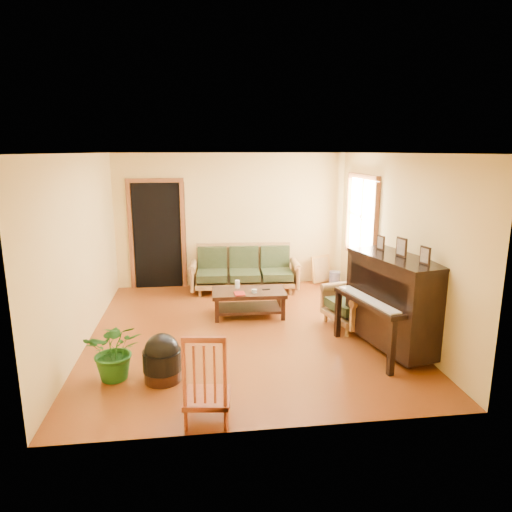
{
  "coord_description": "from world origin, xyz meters",
  "views": [
    {
      "loc": [
        -0.65,
        -6.38,
        2.63
      ],
      "look_at": [
        0.19,
        0.2,
        1.1
      ],
      "focal_mm": 32.0,
      "sensor_mm": 36.0,
      "label": 1
    }
  ],
  "objects": [
    {
      "name": "floor",
      "position": [
        0.0,
        0.0,
        0.0
      ],
      "size": [
        5.0,
        5.0,
        0.0
      ],
      "primitive_type": "plane",
      "color": "#60280C",
      "rests_on": "ground"
    },
    {
      "name": "doorway",
      "position": [
        -1.45,
        2.48,
        1.02
      ],
      "size": [
        1.08,
        0.16,
        2.05
      ],
      "primitive_type": "cube",
      "color": "black",
      "rests_on": "floor"
    },
    {
      "name": "window",
      "position": [
        2.21,
        1.3,
        1.5
      ],
      "size": [
        0.12,
        1.36,
        1.46
      ],
      "primitive_type": "cube",
      "color": "white",
      "rests_on": "right_wall"
    },
    {
      "name": "sofa",
      "position": [
        0.2,
        2.0,
        0.44
      ],
      "size": [
        2.08,
        0.96,
        0.87
      ],
      "primitive_type": "cube",
      "rotation": [
        0.0,
        0.0,
        -0.05
      ],
      "color": "olive",
      "rests_on": "floor"
    },
    {
      "name": "coffee_table",
      "position": [
        0.13,
        0.64,
        0.21
      ],
      "size": [
        1.2,
        0.68,
        0.43
      ],
      "primitive_type": "cube",
      "rotation": [
        0.0,
        0.0,
        -0.03
      ],
      "color": "black",
      "rests_on": "floor"
    },
    {
      "name": "armchair",
      "position": [
        1.67,
        -0.01,
        0.44
      ],
      "size": [
        1.03,
        1.06,
        0.89
      ],
      "primitive_type": "cube",
      "rotation": [
        0.0,
        0.0,
        0.24
      ],
      "color": "olive",
      "rests_on": "floor"
    },
    {
      "name": "piano",
      "position": [
        1.91,
        -0.88,
        0.64
      ],
      "size": [
        1.16,
        1.61,
        1.29
      ],
      "primitive_type": "cube",
      "rotation": [
        0.0,
        0.0,
        0.23
      ],
      "color": "black",
      "rests_on": "floor"
    },
    {
      "name": "footstool",
      "position": [
        -1.11,
        -1.38,
        0.21
      ],
      "size": [
        0.58,
        0.58,
        0.43
      ],
      "primitive_type": "cylinder",
      "rotation": [
        0.0,
        0.0,
        -0.35
      ],
      "color": "black",
      "rests_on": "floor"
    },
    {
      "name": "red_chair",
      "position": [
        -0.61,
        -2.25,
        0.48
      ],
      "size": [
        0.51,
        0.54,
        0.96
      ],
      "primitive_type": "cube",
      "rotation": [
        0.0,
        0.0,
        -0.13
      ],
      "color": "#8F3B1A",
      "rests_on": "floor"
    },
    {
      "name": "leaning_frame",
      "position": [
        1.79,
        2.36,
        0.29
      ],
      "size": [
        0.44,
        0.27,
        0.59
      ],
      "primitive_type": "cube",
      "rotation": [
        0.0,
        0.0,
        0.41
      ],
      "color": "gold",
      "rests_on": "floor"
    },
    {
      "name": "ceramic_crock",
      "position": [
        2.03,
        2.17,
        0.14
      ],
      "size": [
        0.25,
        0.25,
        0.27
      ],
      "primitive_type": "cylinder",
      "rotation": [
        0.0,
        0.0,
        0.15
      ],
      "color": "#303E92",
      "rests_on": "floor"
    },
    {
      "name": "potted_plant",
      "position": [
        -1.65,
        -1.27,
        0.36
      ],
      "size": [
        0.67,
        0.58,
        0.73
      ],
      "primitive_type": "imported",
      "rotation": [
        0.0,
        0.0,
        -0.02
      ],
      "color": "#1D5518",
      "rests_on": "floor"
    },
    {
      "name": "book",
      "position": [
        -0.12,
        0.45,
        0.44
      ],
      "size": [
        0.17,
        0.23,
        0.02
      ],
      "primitive_type": "imported",
      "rotation": [
        0.0,
        0.0,
        0.04
      ],
      "color": "maroon",
      "rests_on": "coffee_table"
    },
    {
      "name": "candle",
      "position": [
        -0.05,
        0.8,
        0.49
      ],
      "size": [
        0.1,
        0.1,
        0.13
      ],
      "primitive_type": "cylinder",
      "rotation": [
        0.0,
        0.0,
        -0.33
      ],
      "color": "white",
      "rests_on": "coffee_table"
    },
    {
      "name": "glass_jar",
      "position": [
        0.2,
        0.52,
        0.46
      ],
      "size": [
        0.11,
        0.11,
        0.05
      ],
      "primitive_type": "cylinder",
      "rotation": [
        0.0,
        0.0,
        0.4
      ],
      "color": "silver",
      "rests_on": "coffee_table"
    },
    {
      "name": "remote",
      "position": [
        0.41,
        0.65,
        0.43
      ],
      "size": [
        0.14,
        0.05,
        0.01
      ],
      "primitive_type": "cube",
      "rotation": [
        0.0,
        0.0,
        0.14
      ],
      "color": "black",
      "rests_on": "coffee_table"
    }
  ]
}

